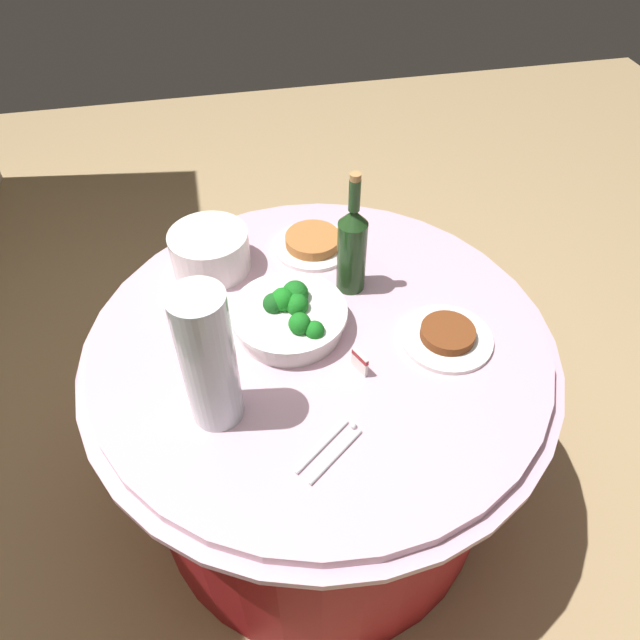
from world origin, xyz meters
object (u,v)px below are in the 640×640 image
(label_placard_front, at_px, (193,302))
(serving_tongs, at_px, (332,449))
(label_placard_mid, at_px, (360,361))
(decorative_fruit_vase, at_px, (210,367))
(plate_stack, at_px, (210,251))
(food_plate_peanuts, at_px, (313,243))
(broccoli_bowl, at_px, (290,316))
(food_plate_stir_fry, at_px, (447,336))
(wine_bottle, at_px, (352,247))

(label_placard_front, bearing_deg, serving_tongs, -151.64)
(label_placard_front, xyz_separation_m, label_placard_mid, (-0.27, -0.36, 0.00))
(decorative_fruit_vase, height_order, label_placard_front, decorative_fruit_vase)
(plate_stack, relative_size, label_placard_front, 3.82)
(food_plate_peanuts, bearing_deg, label_placard_mid, -177.87)
(label_placard_front, relative_size, label_placard_mid, 1.00)
(label_placard_front, bearing_deg, broccoli_bowl, -115.07)
(decorative_fruit_vase, bearing_deg, food_plate_peanuts, -31.12)
(label_placard_mid, bearing_deg, decorative_fruit_vase, 98.74)
(plate_stack, height_order, decorative_fruit_vase, decorative_fruit_vase)
(decorative_fruit_vase, xyz_separation_m, label_placard_front, (0.32, 0.03, -0.12))
(plate_stack, xyz_separation_m, food_plate_stir_fry, (-0.38, -0.53, -0.04))
(broccoli_bowl, relative_size, decorative_fruit_vase, 0.82)
(wine_bottle, relative_size, food_plate_peanuts, 1.53)
(serving_tongs, distance_m, food_plate_stir_fry, 0.41)
(decorative_fruit_vase, distance_m, food_plate_stir_fry, 0.58)
(decorative_fruit_vase, bearing_deg, broccoli_bowl, -42.12)
(plate_stack, bearing_deg, wine_bottle, -113.43)
(wine_bottle, bearing_deg, serving_tongs, 161.93)
(serving_tongs, xyz_separation_m, food_plate_peanuts, (0.65, -0.09, 0.01))
(food_plate_peanuts, relative_size, label_placard_front, 4.00)
(broccoli_bowl, bearing_deg, food_plate_stir_fry, -107.78)
(broccoli_bowl, distance_m, food_plate_stir_fry, 0.38)
(decorative_fruit_vase, distance_m, food_plate_peanuts, 0.61)
(serving_tongs, height_order, food_plate_stir_fry, food_plate_stir_fry)
(broccoli_bowl, height_order, label_placard_front, broccoli_bowl)
(wine_bottle, bearing_deg, food_plate_peanuts, 20.06)
(food_plate_stir_fry, bearing_deg, label_placard_mid, 101.89)
(food_plate_peanuts, bearing_deg, broccoli_bowl, 158.82)
(broccoli_bowl, bearing_deg, decorative_fruit_vase, 137.88)
(broccoli_bowl, height_order, serving_tongs, broccoli_bowl)
(serving_tongs, bearing_deg, label_placard_front, 28.36)
(plate_stack, distance_m, label_placard_mid, 0.53)
(plate_stack, bearing_deg, food_plate_stir_fry, -126.08)
(broccoli_bowl, relative_size, plate_stack, 1.33)
(broccoli_bowl, bearing_deg, serving_tongs, -176.13)
(plate_stack, height_order, label_placard_front, plate_stack)
(plate_stack, height_order, label_placard_mid, plate_stack)
(decorative_fruit_vase, bearing_deg, wine_bottle, -48.25)
(food_plate_stir_fry, height_order, food_plate_peanuts, food_plate_peanuts)
(broccoli_bowl, height_order, label_placard_mid, broccoli_bowl)
(food_plate_stir_fry, bearing_deg, plate_stack, 53.92)
(wine_bottle, relative_size, serving_tongs, 2.19)
(broccoli_bowl, xyz_separation_m, food_plate_peanuts, (0.30, -0.11, -0.02))
(decorative_fruit_vase, relative_size, label_placard_front, 6.18)
(food_plate_peanuts, bearing_deg, food_plate_stir_fry, -149.22)
(plate_stack, xyz_separation_m, food_plate_peanuts, (0.03, -0.28, -0.04))
(food_plate_peanuts, bearing_deg, decorative_fruit_vase, 148.88)
(food_plate_stir_fry, xyz_separation_m, label_placard_front, (0.22, 0.58, 0.02))
(food_plate_stir_fry, distance_m, food_plate_peanuts, 0.48)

